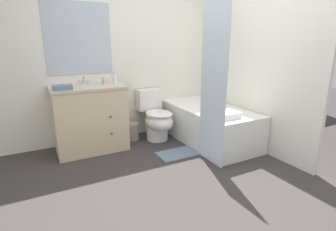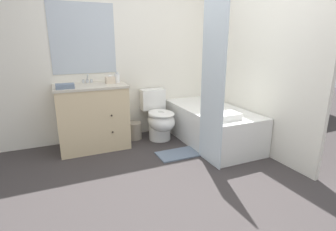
{
  "view_description": "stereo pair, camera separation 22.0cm",
  "coord_description": "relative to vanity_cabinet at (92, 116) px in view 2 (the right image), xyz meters",
  "views": [
    {
      "loc": [
        -1.41,
        -2.03,
        1.43
      ],
      "look_at": [
        0.08,
        0.77,
        0.52
      ],
      "focal_mm": 28.0,
      "sensor_mm": 36.0,
      "label": 1
    },
    {
      "loc": [
        -1.21,
        -2.13,
        1.43
      ],
      "look_at": [
        0.08,
        0.77,
        0.52
      ],
      "focal_mm": 28.0,
      "sensor_mm": 36.0,
      "label": 2
    }
  ],
  "objects": [
    {
      "name": "toilet",
      "position": [
        0.95,
        -0.09,
        -0.13
      ],
      "size": [
        0.38,
        0.69,
        0.71
      ],
      "color": "white",
      "rests_on": "ground_plane"
    },
    {
      "name": "wall_right",
      "position": [
        2.01,
        -0.56,
        0.8
      ],
      "size": [
        0.05,
        2.7,
        2.5
      ],
      "color": "white",
      "rests_on": "ground_plane"
    },
    {
      "name": "tissue_box",
      "position": [
        0.28,
        0.03,
        0.47
      ],
      "size": [
        0.12,
        0.11,
        0.11
      ],
      "color": "beige",
      "rests_on": "vanity_cabinet"
    },
    {
      "name": "wall_back",
      "position": [
        0.75,
        0.31,
        0.81
      ],
      "size": [
        8.0,
        0.06,
        2.5
      ],
      "color": "white",
      "rests_on": "ground_plane"
    },
    {
      "name": "bath_towel_folded",
      "position": [
        1.44,
        -1.04,
        0.1
      ],
      "size": [
        0.3,
        0.23,
        0.08
      ],
      "color": "white",
      "rests_on": "bathtub"
    },
    {
      "name": "wastebasket",
      "position": [
        0.6,
        0.07,
        -0.32
      ],
      "size": [
        0.22,
        0.22,
        0.25
      ],
      "color": "gray",
      "rests_on": "ground_plane"
    },
    {
      "name": "ground_plane",
      "position": [
        0.76,
        -1.41,
        -0.45
      ],
      "size": [
        14.0,
        14.0,
        0.0
      ],
      "primitive_type": "plane",
      "color": "#383333"
    },
    {
      "name": "bath_mat",
      "position": [
        0.95,
        -0.73,
        -0.44
      ],
      "size": [
        0.55,
        0.33,
        0.02
      ],
      "color": "slate",
      "rests_on": "ground_plane"
    },
    {
      "name": "bathtub",
      "position": [
        1.59,
        -0.49,
        -0.19
      ],
      "size": [
        0.76,
        1.56,
        0.51
      ],
      "color": "white",
      "rests_on": "ground_plane"
    },
    {
      "name": "sink_faucet",
      "position": [
        -0.0,
        0.2,
        0.46
      ],
      "size": [
        0.14,
        0.12,
        0.12
      ],
      "color": "silver",
      "rests_on": "vanity_cabinet"
    },
    {
      "name": "vanity_cabinet",
      "position": [
        0.0,
        0.0,
        0.0
      ],
      "size": [
        0.92,
        0.61,
        0.87
      ],
      "color": "beige",
      "rests_on": "ground_plane"
    },
    {
      "name": "hand_towel_folded",
      "position": [
        -0.31,
        -0.16,
        0.45
      ],
      "size": [
        0.21,
        0.14,
        0.06
      ],
      "color": "slate",
      "rests_on": "vanity_cabinet"
    },
    {
      "name": "shower_curtain",
      "position": [
        1.19,
        -1.08,
        0.5
      ],
      "size": [
        0.02,
        0.45,
        1.88
      ],
      "color": "silver",
      "rests_on": "ground_plane"
    },
    {
      "name": "soap_dispenser",
      "position": [
        0.38,
        0.05,
        0.49
      ],
      "size": [
        0.07,
        0.07,
        0.15
      ],
      "color": "white",
      "rests_on": "vanity_cabinet"
    }
  ]
}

